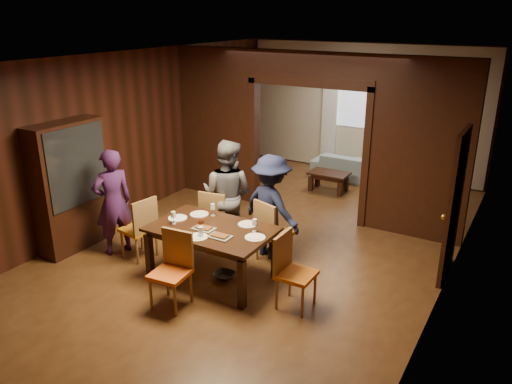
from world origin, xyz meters
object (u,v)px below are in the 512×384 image
Objects in this scene: coffee_table at (329,182)px; hutch at (71,186)px; sofa at (358,168)px; person_navy at (271,207)px; dining_table at (212,253)px; chair_right at (296,272)px; person_purple at (113,202)px; chair_far_r at (274,230)px; person_grey at (227,195)px; chair_near at (170,271)px; chair_far_l at (218,218)px; chair_left at (138,227)px.

hutch is at bearing -119.00° from coffee_table.
person_navy is at bearing 91.71° from sofa.
dining_table is at bearing -90.03° from coffee_table.
person_purple is at bearing 91.09° from chair_right.
chair_far_r is (2.23, 0.99, -0.34)m from person_purple.
person_grey is 1.79× the size of chair_near.
person_grey is at bearing 22.25° from person_navy.
chair_far_r is at bearing 21.35° from hutch.
person_purple reaches higher than chair_near.
chair_right is at bearing 101.93° from sofa.
person_purple is 1.04× the size of person_navy.
dining_table is (-0.28, -5.09, 0.09)m from sofa.
chair_far_l is 2.31m from hutch.
chair_near reaches higher than dining_table.
person_grey is at bearing 144.93° from chair_left.
person_navy is 1.93m from chair_near.
chair_right and chair_far_l have the same top height.
chair_far_r and chair_near have the same top height.
sofa is 2.02× the size of chair_near.
hutch is (-3.76, -0.19, 0.52)m from chair_right.
person_purple is 1.69× the size of chair_left.
coffee_table is at bearing 61.00° from hutch.
person_navy is 1.63× the size of chair_left.
person_navy is (0.73, 0.08, -0.07)m from person_grey.
person_purple reaches higher than chair_right.
person_navy is 0.79× the size of hutch.
hutch reaches higher than chair_far_l.
person_navy reaches higher than chair_right.
chair_far_r is 3.19m from hutch.
hutch reaches higher than chair_near.
chair_near is 0.48× the size of hutch.
chair_right is (1.68, -1.00, -0.38)m from person_grey.
person_grey is (1.37, 1.04, 0.05)m from person_purple.
chair_far_l is (-0.85, -0.17, -0.31)m from person_navy.
person_navy reaches higher than coffee_table.
person_purple is 4.63m from coffee_table.
person_navy reaches higher than sofa.
chair_right is at bearing 2.92° from hutch.
person_grey is 1.85m from chair_near.
chair_left is 0.48× the size of hutch.
person_grey is 2.17× the size of coffee_table.
chair_far_l is at bearing 29.37° from hutch.
chair_right reaches higher than dining_table.
chair_left and chair_far_r have the same top height.
chair_left is 1.00× the size of chair_near.
hutch reaches higher than person_purple.
hutch is at bearing 93.39° from chair_right.
hutch is (-1.96, -1.10, 0.52)m from chair_far_l.
dining_table reaches higher than sofa.
dining_table is 1.33m from chair_right.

